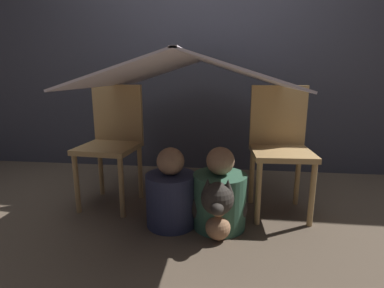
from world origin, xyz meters
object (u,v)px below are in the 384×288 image
Objects in this scene: chair_left at (112,139)px; person_second at (220,196)px; dog at (218,205)px; person_front at (171,195)px; chair_right at (280,143)px.

chair_left is 1.68× the size of person_second.
person_second is 0.08m from dog.
person_front is at bearing -26.91° from chair_left.
person_front is (-0.72, -0.31, -0.29)m from chair_right.
chair_left is at bearing 159.33° from person_second.
chair_left is 0.94m from dog.
dog is at bearing -11.50° from person_front.
person_second is (-0.40, -0.31, -0.29)m from chair_right.
chair_left is 1.21m from chair_right.
person_second is at bearing -15.46° from chair_left.
chair_left reaches higher than person_front.
chair_right reaches higher than dog.
chair_left is 2.31× the size of dog.
person_front is 0.31m from person_second.
dog is at bearing -140.56° from chair_right.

